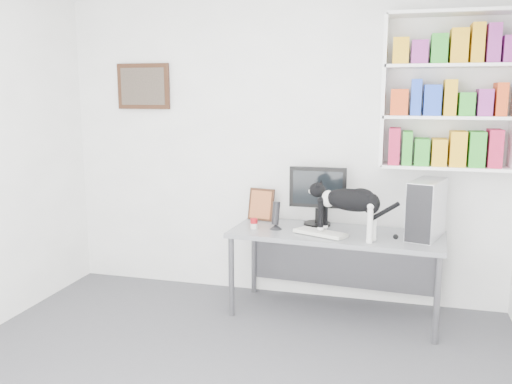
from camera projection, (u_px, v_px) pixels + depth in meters
room at (200, 184)px, 2.96m from camera, size 4.01×4.01×2.70m
bookshelf at (449, 92)px, 4.27m from camera, size 1.03×0.28×1.24m
wall_art at (143, 86)px, 5.06m from camera, size 0.52×0.04×0.42m
desk at (335, 274)px, 4.49m from camera, size 1.76×0.79×0.72m
monitor at (318, 196)px, 4.63m from camera, size 0.49×0.24×0.52m
keyboard at (320, 233)px, 4.35m from camera, size 0.45×0.31×0.03m
pc_tower at (427, 209)px, 4.24m from camera, size 0.33×0.50×0.46m
speaker at (276, 215)px, 4.51m from camera, size 0.14×0.14×0.24m
leaning_print at (261, 204)px, 4.84m from camera, size 0.25×0.14×0.29m
soup_can at (254, 223)px, 4.54m from camera, size 0.07×0.07×0.09m
cat at (349, 212)px, 4.21m from camera, size 0.69×0.38×0.41m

